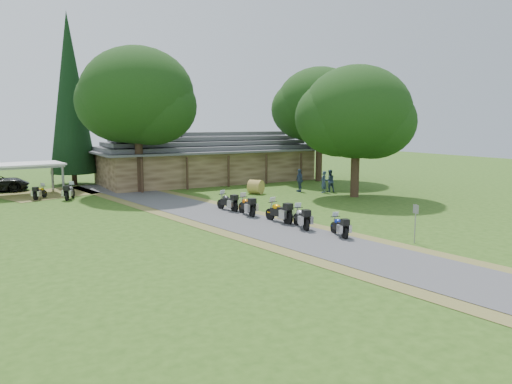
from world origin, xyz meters
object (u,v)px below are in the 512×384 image
carport (23,179)px  motorcycle_row_b (301,217)px  motorcycle_row_c (279,211)px  hay_bale (256,187)px  lodge (208,157)px  motorcycle_carport_a (40,192)px  motorcycle_row_d (247,205)px  motorcycle_carport_b (70,191)px  motorcycle_row_e (227,201)px  motorcycle_row_a (339,225)px

carport → motorcycle_row_b: (12.02, -21.30, -0.62)m
motorcycle_row_c → hay_bale: size_ratio=1.78×
lodge → motorcycle_carport_a: (-15.74, -3.88, -1.88)m
motorcycle_row_d → hay_bale: size_ratio=1.71×
motorcycle_row_c → lodge: bearing=-20.5°
motorcycle_row_c → motorcycle_carport_b: (-8.99, 15.31, -0.06)m
motorcycle_carport_a → hay_bale: 16.63m
lodge → motorcycle_row_d: bearing=-107.0°
lodge → motorcycle_row_b: (-4.62, -22.39, -1.79)m
lodge → motorcycle_carport_b: size_ratio=11.51×
motorcycle_row_d → hay_bale: motorcycle_row_d is taller
lodge → motorcycle_row_c: lodge is taller
motorcycle_row_d → motorcycle_carport_a: motorcycle_row_d is taller
hay_bale → motorcycle_row_d: bearing=-123.5°
motorcycle_row_e → hay_bale: motorcycle_row_e is taller
motorcycle_carport_a → carport: bearing=51.6°
motorcycle_row_b → hay_bale: 13.46m
carport → motorcycle_row_c: (11.82, -19.32, -0.58)m
motorcycle_row_d → motorcycle_row_e: 2.14m
motorcycle_carport_a → motorcycle_row_e: bearing=-104.8°
carport → motorcycle_carport_a: carport is taller
lodge → motorcycle_carport_b: lodge is taller
motorcycle_row_c → motorcycle_row_d: 2.93m
motorcycle_row_a → motorcycle_row_d: (-1.29, 7.45, 0.09)m
carport → motorcycle_row_d: carport is taller
motorcycle_row_e → carport: bearing=26.9°
hay_bale → motorcycle_carport_a: bearing=159.6°
motorcycle_row_a → motorcycle_carport_b: bearing=40.7°
motorcycle_row_a → motorcycle_carport_b: (-9.74, 19.88, 0.05)m
motorcycle_row_c → hay_bale: (4.65, 10.72, -0.13)m
motorcycle_row_d → motorcycle_row_e: (-0.29, 2.12, -0.03)m
carport → motorcycle_row_b: size_ratio=3.07×
lodge → motorcycle_row_d: 18.42m
motorcycle_row_d → motorcycle_carport_a: 17.16m
motorcycle_carport_a → motorcycle_carport_b: bearing=-88.1°
motorcycle_row_c → motorcycle_row_e: motorcycle_row_c is taller
motorcycle_row_e → motorcycle_carport_a: bearing=30.6°
motorcycle_row_d → hay_bale: bearing=-29.2°
motorcycle_row_b → motorcycle_row_c: motorcycle_row_c is taller
carport → motorcycle_carport_a: (0.89, -2.79, -0.70)m
motorcycle_row_e → hay_bale: size_ratio=1.64×
lodge → motorcycle_row_d: lodge is taller
motorcycle_row_d → hay_bale: 9.40m
lodge → motorcycle_row_a: bearing=-99.2°
motorcycle_carport_b → motorcycle_row_b: bearing=-125.7°
motorcycle_row_a → motorcycle_row_c: size_ratio=0.83×
motorcycle_row_c → motorcycle_row_e: bearing=2.2°
motorcycle_row_a → motorcycle_carport_a: 24.12m
motorcycle_row_d → carport: bearing=38.7°
carport → motorcycle_row_a: (12.57, -23.89, -0.69)m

